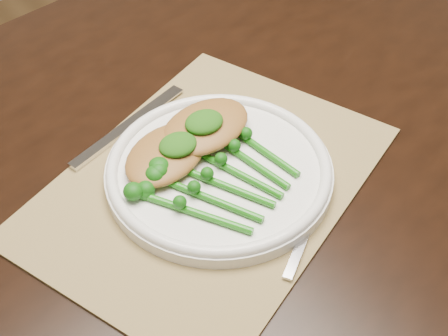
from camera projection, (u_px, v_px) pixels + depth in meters
dining_table at (224, 261)px, 1.20m from camera, size 1.71×1.12×0.75m
placemat at (209, 182)px, 0.83m from camera, size 0.57×0.49×0.00m
dinner_plate at (219, 170)px, 0.83m from camera, size 0.30×0.30×0.03m
knife at (118, 133)px, 0.89m from camera, size 0.22×0.08×0.01m
fork at (309, 224)px, 0.77m from camera, size 0.14×0.10×0.00m
chicken_fillet_left at (166, 154)px, 0.82m from camera, size 0.16×0.14×0.03m
chicken_fillet_right at (205, 126)px, 0.85m from camera, size 0.15×0.12×0.03m
pesto_dollop_left at (178, 145)px, 0.81m from camera, size 0.05×0.04×0.02m
pesto_dollop_right at (204, 122)px, 0.83m from camera, size 0.05×0.05×0.02m
broccolini_bundle at (229, 178)px, 0.80m from camera, size 0.22×0.23×0.04m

